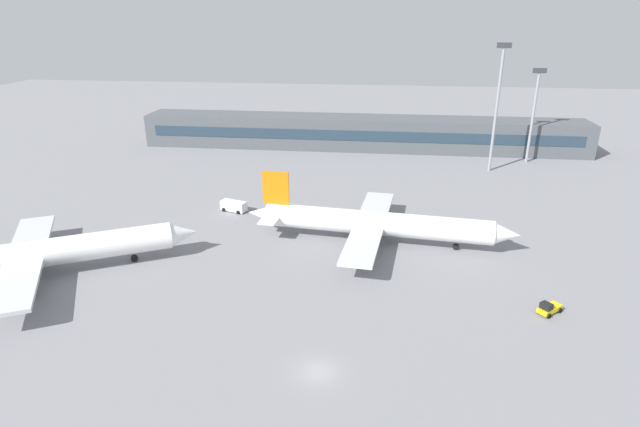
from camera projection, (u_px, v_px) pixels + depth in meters
ground_plane at (345, 230)px, 93.83m from camera, size 400.00×400.00×0.00m
terminal_building at (362, 133)px, 148.50m from camera, size 125.28×12.13×9.00m
airplane_near at (35, 254)px, 76.20m from camera, size 43.49×31.55×11.76m
airplane_mid at (378, 224)px, 87.54m from camera, size 46.38×32.48×11.46m
baggage_tug_yellow at (549, 308)px, 67.59m from camera, size 3.71×3.48×1.75m
service_van_white at (234, 206)px, 102.27m from camera, size 5.57×3.54×2.08m
floodlight_tower_west at (534, 109)px, 131.30m from camera, size 3.20×0.80×24.00m
floodlight_tower_east at (498, 101)px, 122.62m from camera, size 3.20×0.80×30.47m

